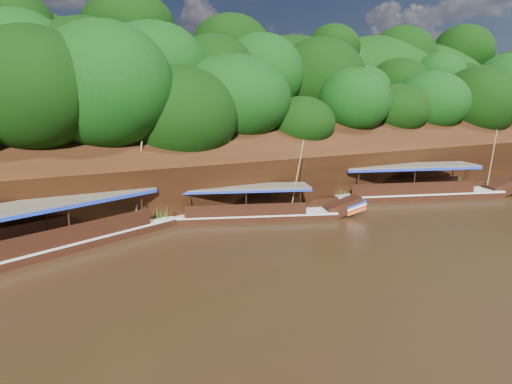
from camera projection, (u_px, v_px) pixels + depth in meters
ground at (348, 249)px, 25.72m from camera, size 160.00×160.00×0.00m
riverbank at (177, 164)px, 44.45m from camera, size 120.00×30.06×19.40m
boat_0 at (427, 190)px, 39.02m from camera, size 15.94×7.76×5.83m
boat_1 at (264, 211)px, 32.21m from camera, size 12.22×6.52×5.57m
boat_2 at (88, 231)px, 26.94m from camera, size 16.30×8.00×5.72m
reeds at (215, 205)px, 32.20m from camera, size 49.50×2.57×2.05m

